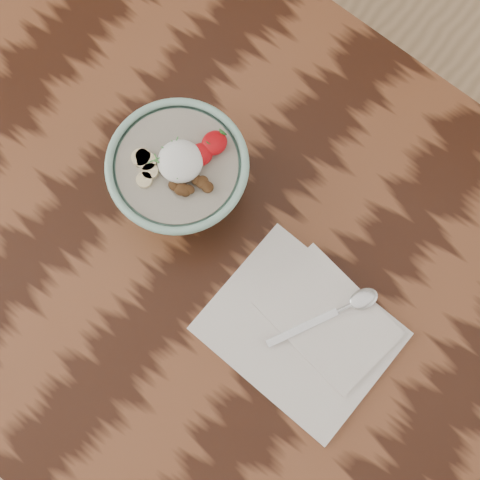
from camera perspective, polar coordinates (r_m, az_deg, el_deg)
The scene contains 4 objects.
table at distance 111.15cm, azimuth -1.95°, elevation -1.57°, with size 160.00×90.00×75.00cm.
breakfast_bowl at distance 98.27cm, azimuth -5.15°, elevation 5.58°, with size 20.35×20.35×13.96cm.
napkin at distance 99.68cm, azimuth 5.63°, elevation -7.52°, with size 26.37×22.35×1.60cm.
spoon at distance 99.56cm, azimuth 9.23°, elevation -5.59°, with size 9.72×17.05×0.94cm.
Camera 1 is at (17.66, -15.73, 174.31)cm, focal length 50.00 mm.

